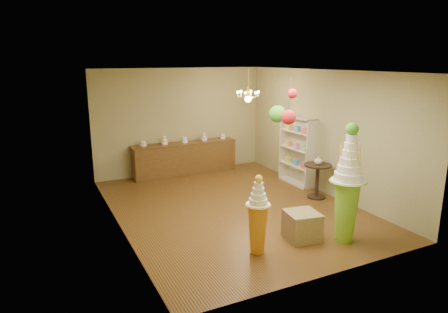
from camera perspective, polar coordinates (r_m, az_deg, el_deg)
name	(u,v)px	position (r m, az deg, el deg)	size (l,w,h in m)	color
floor	(232,207)	(9.06, 1.17, -7.20)	(6.50, 6.50, 0.00)	#553817
ceiling	(233,71)	(8.46, 1.27, 12.13)	(6.50, 6.50, 0.00)	silver
wall_back	(181,121)	(11.58, -6.21, 5.05)	(5.00, 0.04, 3.00)	tan
wall_front	(335,182)	(6.03, 15.57, -3.57)	(5.00, 0.04, 3.00)	tan
wall_left	(115,153)	(7.84, -15.25, 0.43)	(0.04, 6.50, 3.00)	tan
wall_right	(324,132)	(10.01, 14.06, 3.35)	(0.04, 6.50, 3.00)	tan
pedestal_green	(347,196)	(7.49, 17.16, -5.38)	(0.69, 0.69, 2.19)	#7CBE29
pedestal_orange	(258,222)	(6.88, 4.84, -9.28)	(0.46, 0.46, 1.39)	orange
burlap_riser	(302,226)	(7.58, 11.07, -9.68)	(0.57, 0.57, 0.52)	olive
sideboard	(185,158)	(11.52, -5.60, -0.17)	(3.04, 0.54, 1.16)	brown
shelving_unit	(297,150)	(10.65, 10.45, 0.85)	(0.33, 1.20, 1.80)	beige
round_table	(317,176)	(9.73, 13.20, -2.76)	(0.74, 0.74, 0.83)	black
vase	(318,160)	(9.63, 13.32, -0.52)	(0.19, 0.19, 0.20)	beige
pom_red_left	(289,117)	(7.13, 9.22, 5.56)	(0.26, 0.26, 0.89)	#443D31
pom_green_mid	(277,114)	(7.52, 7.65, 6.05)	(0.32, 0.32, 0.91)	#443D31
pom_red_right	(292,94)	(6.78, 9.74, 8.86)	(0.16, 0.16, 0.40)	#443D31
chandelier	(248,97)	(10.30, 3.46, 8.52)	(0.75, 0.75, 0.85)	#EEC754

